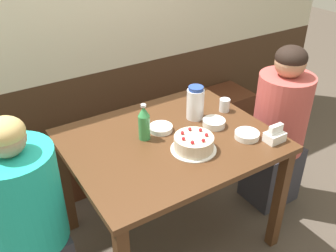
{
  "coord_description": "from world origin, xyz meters",
  "views": [
    {
      "loc": [
        -0.97,
        -1.51,
        1.94
      ],
      "look_at": [
        0.02,
        0.05,
        0.83
      ],
      "focal_mm": 40.0,
      "sensor_mm": 36.0,
      "label": 1
    }
  ],
  "objects_px": {
    "soju_bottle": "(144,123)",
    "napkin_holder": "(275,135)",
    "birthday_cake": "(194,143)",
    "person_pale_blue_shirt": "(28,220)",
    "person_teal_shirt": "(278,131)",
    "bench_seat": "(115,149)",
    "bowl_rice_small": "(214,123)",
    "bowl_soup_white": "(160,128)",
    "bowl_side_dish": "(247,135)",
    "glass_water_tall": "(225,105)",
    "water_pitcher": "(195,103)"
  },
  "relations": [
    {
      "from": "soju_bottle",
      "to": "glass_water_tall",
      "type": "bearing_deg",
      "value": 1.03
    },
    {
      "from": "soju_bottle",
      "to": "water_pitcher",
      "type": "bearing_deg",
      "value": 5.95
    },
    {
      "from": "birthday_cake",
      "to": "bowl_soup_white",
      "type": "bearing_deg",
      "value": 100.67
    },
    {
      "from": "bench_seat",
      "to": "glass_water_tall",
      "type": "xyz_separation_m",
      "value": [
        0.47,
        -0.74,
        0.61
      ]
    },
    {
      "from": "bench_seat",
      "to": "water_pitcher",
      "type": "height_order",
      "value": "water_pitcher"
    },
    {
      "from": "birthday_cake",
      "to": "soju_bottle",
      "type": "relative_size",
      "value": 1.15
    },
    {
      "from": "birthday_cake",
      "to": "water_pitcher",
      "type": "xyz_separation_m",
      "value": [
        0.21,
        0.28,
        0.06
      ]
    },
    {
      "from": "birthday_cake",
      "to": "person_pale_blue_shirt",
      "type": "xyz_separation_m",
      "value": [
        -0.89,
        0.18,
        -0.24
      ]
    },
    {
      "from": "bench_seat",
      "to": "bowl_rice_small",
      "type": "relative_size",
      "value": 19.98
    },
    {
      "from": "glass_water_tall",
      "to": "soju_bottle",
      "type": "bearing_deg",
      "value": -178.97
    },
    {
      "from": "napkin_holder",
      "to": "person_pale_blue_shirt",
      "type": "xyz_separation_m",
      "value": [
        -1.32,
        0.35,
        -0.24
      ]
    },
    {
      "from": "bowl_side_dish",
      "to": "bench_seat",
      "type": "bearing_deg",
      "value": 109.51
    },
    {
      "from": "bench_seat",
      "to": "person_pale_blue_shirt",
      "type": "height_order",
      "value": "person_pale_blue_shirt"
    },
    {
      "from": "napkin_holder",
      "to": "glass_water_tall",
      "type": "bearing_deg",
      "value": 91.19
    },
    {
      "from": "soju_bottle",
      "to": "birthday_cake",
      "type": "bearing_deg",
      "value": -55.01
    },
    {
      "from": "birthday_cake",
      "to": "glass_water_tall",
      "type": "bearing_deg",
      "value": 30.74
    },
    {
      "from": "bowl_side_dish",
      "to": "glass_water_tall",
      "type": "distance_m",
      "value": 0.33
    },
    {
      "from": "glass_water_tall",
      "to": "person_teal_shirt",
      "type": "height_order",
      "value": "person_teal_shirt"
    },
    {
      "from": "bowl_soup_white",
      "to": "glass_water_tall",
      "type": "relative_size",
      "value": 1.67
    },
    {
      "from": "person_teal_shirt",
      "to": "bowl_soup_white",
      "type": "bearing_deg",
      "value": -11.62
    },
    {
      "from": "napkin_holder",
      "to": "bowl_side_dish",
      "type": "bearing_deg",
      "value": 134.18
    },
    {
      "from": "bowl_soup_white",
      "to": "birthday_cake",
      "type": "bearing_deg",
      "value": -79.33
    },
    {
      "from": "bowl_side_dish",
      "to": "napkin_holder",
      "type": "bearing_deg",
      "value": -45.82
    },
    {
      "from": "person_pale_blue_shirt",
      "to": "birthday_cake",
      "type": "bearing_deg",
      "value": -11.21
    },
    {
      "from": "bowl_side_dish",
      "to": "birthday_cake",
      "type": "bearing_deg",
      "value": 168.83
    },
    {
      "from": "person_teal_shirt",
      "to": "bowl_side_dish",
      "type": "bearing_deg",
      "value": 18.74
    },
    {
      "from": "bowl_soup_white",
      "to": "person_pale_blue_shirt",
      "type": "height_order",
      "value": "person_pale_blue_shirt"
    },
    {
      "from": "soju_bottle",
      "to": "bowl_soup_white",
      "type": "height_order",
      "value": "soju_bottle"
    },
    {
      "from": "soju_bottle",
      "to": "napkin_holder",
      "type": "height_order",
      "value": "soju_bottle"
    },
    {
      "from": "bowl_soup_white",
      "to": "bowl_side_dish",
      "type": "xyz_separation_m",
      "value": [
        0.38,
        -0.33,
        0.0
      ]
    },
    {
      "from": "birthday_cake",
      "to": "person_pale_blue_shirt",
      "type": "bearing_deg",
      "value": 168.79
    },
    {
      "from": "soju_bottle",
      "to": "person_teal_shirt",
      "type": "distance_m",
      "value": 1.02
    },
    {
      "from": "birthday_cake",
      "to": "bowl_soup_white",
      "type": "xyz_separation_m",
      "value": [
        -0.05,
        0.26,
        -0.03
      ]
    },
    {
      "from": "bench_seat",
      "to": "person_teal_shirt",
      "type": "bearing_deg",
      "value": -47.15
    },
    {
      "from": "person_teal_shirt",
      "to": "birthday_cake",
      "type": "bearing_deg",
      "value": 6.63
    },
    {
      "from": "birthday_cake",
      "to": "glass_water_tall",
      "type": "relative_size",
      "value": 3.03
    },
    {
      "from": "birthday_cake",
      "to": "bowl_side_dish",
      "type": "relative_size",
      "value": 1.79
    },
    {
      "from": "person_teal_shirt",
      "to": "person_pale_blue_shirt",
      "type": "relative_size",
      "value": 1.03
    },
    {
      "from": "birthday_cake",
      "to": "person_pale_blue_shirt",
      "type": "distance_m",
      "value": 0.93
    },
    {
      "from": "bench_seat",
      "to": "soju_bottle",
      "type": "height_order",
      "value": "soju_bottle"
    },
    {
      "from": "bench_seat",
      "to": "birthday_cake",
      "type": "relative_size",
      "value": 10.8
    },
    {
      "from": "birthday_cake",
      "to": "bench_seat",
      "type": "bearing_deg",
      "value": 92.71
    },
    {
      "from": "glass_water_tall",
      "to": "person_teal_shirt",
      "type": "xyz_separation_m",
      "value": [
        0.37,
        -0.16,
        -0.23
      ]
    },
    {
      "from": "person_pale_blue_shirt",
      "to": "bowl_soup_white",
      "type": "bearing_deg",
      "value": 6.12
    },
    {
      "from": "water_pitcher",
      "to": "bowl_soup_white",
      "type": "distance_m",
      "value": 0.28
    },
    {
      "from": "person_pale_blue_shirt",
      "to": "glass_water_tall",
      "type": "bearing_deg",
      "value": 3.39
    },
    {
      "from": "bowl_soup_white",
      "to": "glass_water_tall",
      "type": "distance_m",
      "value": 0.48
    },
    {
      "from": "bowl_soup_white",
      "to": "bowl_side_dish",
      "type": "height_order",
      "value": "bowl_side_dish"
    },
    {
      "from": "birthday_cake",
      "to": "person_teal_shirt",
      "type": "height_order",
      "value": "person_teal_shirt"
    },
    {
      "from": "bowl_soup_white",
      "to": "person_teal_shirt",
      "type": "height_order",
      "value": "person_teal_shirt"
    }
  ]
}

